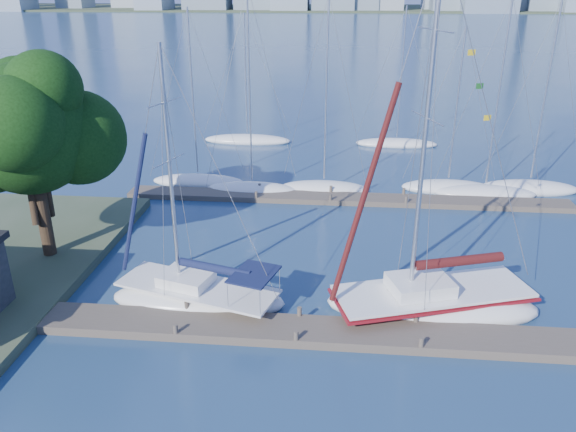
{
  "coord_description": "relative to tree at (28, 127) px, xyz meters",
  "views": [
    {
      "loc": [
        1.46,
        -19.94,
        13.81
      ],
      "look_at": [
        -0.79,
        4.0,
        3.78
      ],
      "focal_mm": 35.0,
      "sensor_mm": 36.0,
      "label": 1
    }
  ],
  "objects": [
    {
      "name": "bg_boat_3",
      "position": [
        22.87,
        13.39,
        -7.1
      ],
      "size": [
        6.64,
        2.63,
        11.56
      ],
      "rotation": [
        0.0,
        0.0,
        0.07
      ],
      "color": "white",
      "rests_on": "ground"
    },
    {
      "name": "ground",
      "position": [
        13.56,
        -5.45,
        -7.35
      ],
      "size": [
        700.0,
        700.0,
        0.0
      ],
      "primitive_type": "plane",
      "color": "navy",
      "rests_on": "ground"
    },
    {
      "name": "bg_boat_0",
      "position": [
        4.74,
        13.1,
        -7.1
      ],
      "size": [
        7.14,
        4.18,
        12.67
      ],
      "rotation": [
        0.0,
        0.0,
        0.33
      ],
      "color": "white",
      "rests_on": "ground"
    },
    {
      "name": "far_shore",
      "position": [
        13.56,
        314.55,
        -7.35
      ],
      "size": [
        800.0,
        100.0,
        1.5
      ],
      "primitive_type": "cube",
      "color": "#38472D",
      "rests_on": "ground"
    },
    {
      "name": "bg_boat_4",
      "position": [
        25.27,
        12.47,
        -7.08
      ],
      "size": [
        7.13,
        2.7,
        13.44
      ],
      "rotation": [
        0.0,
        0.0,
        -0.07
      ],
      "color": "white",
      "rests_on": "ground"
    },
    {
      "name": "far_dock",
      "position": [
        15.56,
        10.55,
        -7.17
      ],
      "size": [
        30.0,
        1.8,
        0.36
      ],
      "primitive_type": "cube",
      "color": "brown",
      "rests_on": "ground"
    },
    {
      "name": "bg_boat_7",
      "position": [
        20.23,
        25.16,
        -7.12
      ],
      "size": [
        7.64,
        4.0,
        12.35
      ],
      "rotation": [
        0.0,
        0.0,
        -0.29
      ],
      "color": "white",
      "rests_on": "ground"
    },
    {
      "name": "bg_boat_6",
      "position": [
        6.49,
        25.03,
        -7.11
      ],
      "size": [
        8.24,
        2.88,
        11.76
      ],
      "rotation": [
        0.0,
        0.0,
        0.09
      ],
      "color": "white",
      "rests_on": "ground"
    },
    {
      "name": "bg_boat_1",
      "position": [
        8.98,
        11.67,
        -7.08
      ],
      "size": [
        6.82,
        4.63,
        14.19
      ],
      "rotation": [
        0.0,
        0.0,
        0.43
      ],
      "color": "white",
      "rests_on": "ground"
    },
    {
      "name": "bg_boat_2",
      "position": [
        14.04,
        12.36,
        -7.08
      ],
      "size": [
        6.69,
        4.4,
        13.52
      ],
      "rotation": [
        0.0,
        0.0,
        -0.39
      ],
      "color": "white",
      "rests_on": "ground"
    },
    {
      "name": "bg_boat_5",
      "position": [
        28.65,
        13.77,
        -7.08
      ],
      "size": [
        6.96,
        2.68,
        13.24
      ],
      "rotation": [
        0.0,
        0.0,
        0.06
      ],
      "color": "white",
      "rests_on": "ground"
    },
    {
      "name": "sailboat_maroon",
      "position": [
        19.42,
        -3.03,
        -6.16
      ],
      "size": [
        9.93,
        5.84,
        15.99
      ],
      "rotation": [
        0.0,
        0.0,
        0.31
      ],
      "color": "white",
      "rests_on": "ground"
    },
    {
      "name": "sailboat_navy",
      "position": [
        8.77,
        -3.42,
        -6.39
      ],
      "size": [
        8.49,
        4.83,
        12.22
      ],
      "rotation": [
        0.0,
        0.0,
        -0.29
      ],
      "color": "white",
      "rests_on": "ground"
    },
    {
      "name": "near_dock",
      "position": [
        13.56,
        -5.45,
        -7.15
      ],
      "size": [
        26.0,
        2.0,
        0.4
      ],
      "primitive_type": "cube",
      "color": "brown",
      "rests_on": "ground"
    },
    {
      "name": "tree",
      "position": [
        0.0,
        0.0,
        0.0
      ],
      "size": [
        8.54,
        7.78,
        11.03
      ],
      "color": "black",
      "rests_on": "ground"
    }
  ]
}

